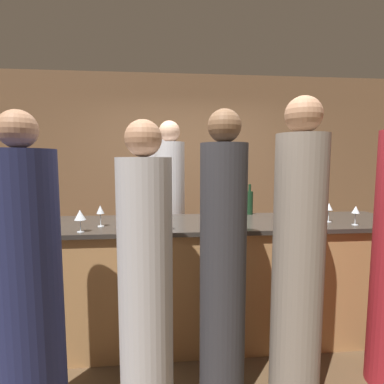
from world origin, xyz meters
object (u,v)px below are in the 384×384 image
object	(u,v)px
guest_2	(27,291)
wine_bottle_1	(284,210)
wine_bottle_0	(249,202)
guest_4	(222,267)
bartender	(170,217)
guest_1	(146,280)
guest_3	(298,260)

from	to	relation	value
guest_2	wine_bottle_1	distance (m)	1.99
guest_2	wine_bottle_0	bearing A→B (deg)	36.94
guest_2	wine_bottle_1	xyz separation A→B (m)	(1.79, 0.82, 0.30)
guest_4	wine_bottle_0	bearing A→B (deg)	65.50
bartender	wine_bottle_1	bearing A→B (deg)	140.32
guest_1	guest_2	size ratio (longest dim) A/B	0.98
guest_1	guest_2	distance (m)	0.65
guest_4	wine_bottle_1	distance (m)	0.97
guest_1	guest_2	bearing A→B (deg)	-170.63
guest_2	wine_bottle_0	xyz separation A→B (m)	(1.59, 1.20, 0.31)
wine_bottle_1	guest_4	bearing A→B (deg)	-135.80
guest_4	wine_bottle_0	size ratio (longest dim) A/B	6.30
guest_4	guest_3	bearing A→B (deg)	-3.40
guest_2	bartender	bearing A→B (deg)	63.25
guest_3	wine_bottle_0	distance (m)	1.09
guest_3	guest_4	size ratio (longest dim) A/B	1.04
wine_bottle_0	wine_bottle_1	bearing A→B (deg)	-62.57
guest_2	guest_3	bearing A→B (deg)	4.83
bartender	guest_1	world-z (taller)	bartender
bartender	guest_4	size ratio (longest dim) A/B	1.06
bartender	guest_2	bearing A→B (deg)	63.25
guest_4	wine_bottle_0	distance (m)	1.17
wine_bottle_0	wine_bottle_1	size ratio (longest dim) A/B	1.05
bartender	wine_bottle_0	world-z (taller)	bartender
guest_1	guest_3	bearing A→B (deg)	1.81
guest_4	wine_bottle_0	world-z (taller)	guest_4
guest_1	wine_bottle_1	distance (m)	1.39
guest_3	wine_bottle_1	world-z (taller)	guest_3
guest_1	guest_4	size ratio (longest dim) A/B	0.96
guest_3	guest_4	bearing A→B (deg)	176.60
guest_3	wine_bottle_0	world-z (taller)	guest_3
guest_3	guest_2	bearing A→B (deg)	-175.17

